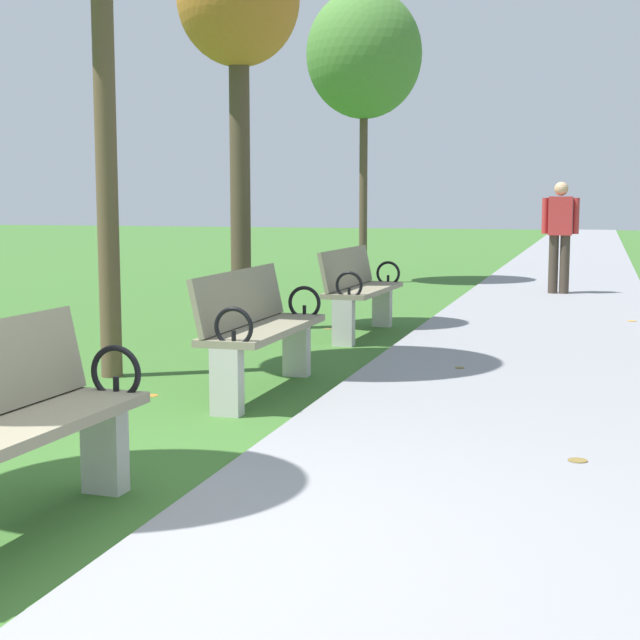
% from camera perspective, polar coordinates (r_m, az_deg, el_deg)
% --- Properties ---
extents(ground_plane, '(80.00, 80.00, 0.00)m').
position_cam_1_polar(ground_plane, '(4.14, -11.97, -13.08)').
color(ground_plane, '#386628').
extents(paved_walkway, '(2.55, 44.00, 0.02)m').
position_cam_1_polar(paved_walkway, '(21.48, 14.40, 3.23)').
color(paved_walkway, gray).
rests_on(paved_walkway, ground).
extents(park_bench_2, '(0.49, 1.61, 0.90)m').
position_cam_1_polar(park_bench_2, '(7.06, -3.65, -0.45)').
color(park_bench_2, gray).
rests_on(park_bench_2, ground).
extents(park_bench_3, '(0.53, 1.62, 0.90)m').
position_cam_1_polar(park_bench_3, '(10.03, 2.32, 1.84)').
color(park_bench_3, gray).
rests_on(park_bench_3, ground).
extents(tree_3, '(1.28, 1.28, 4.17)m').
position_cam_1_polar(tree_3, '(10.61, -4.80, 17.70)').
color(tree_3, '#4C3D2D').
rests_on(tree_3, ground).
extents(tree_4, '(1.87, 1.87, 4.75)m').
position_cam_1_polar(tree_4, '(16.31, 2.60, 15.23)').
color(tree_4, '#4C3D2D').
rests_on(tree_4, ground).
extents(pedestrian_walking, '(0.53, 0.22, 1.62)m').
position_cam_1_polar(pedestrian_walking, '(14.63, 13.87, 5.07)').
color(pedestrian_walking, '#3D3328').
rests_on(pedestrian_walking, paved_walkway).
extents(scattered_leaves, '(4.73, 9.86, 0.02)m').
position_cam_1_polar(scattered_leaves, '(6.22, -6.54, -5.97)').
color(scattered_leaves, brown).
rests_on(scattered_leaves, ground).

